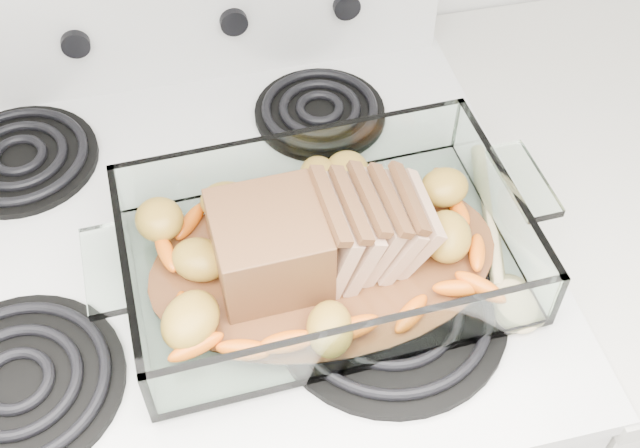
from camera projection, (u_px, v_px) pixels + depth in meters
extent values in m
cube|color=silver|center=(227.00, 421.00, 1.28)|extent=(0.76, 0.65, 0.92)
cube|color=silver|center=(192.00, 237.00, 0.93)|extent=(0.78, 0.67, 0.02)
cube|color=silver|center=(153.00, 17.00, 1.04)|extent=(0.76, 0.06, 0.18)
cylinder|color=black|center=(19.00, 385.00, 0.79)|extent=(0.21, 0.21, 0.01)
cylinder|color=black|center=(389.00, 311.00, 0.84)|extent=(0.25, 0.25, 0.01)
cylinder|color=black|center=(21.00, 160.00, 0.99)|extent=(0.19, 0.19, 0.01)
cylinder|color=black|center=(320.00, 113.00, 1.05)|extent=(0.17, 0.17, 0.01)
cylinder|color=black|center=(75.00, 42.00, 1.00)|extent=(0.04, 0.02, 0.04)
cylinder|color=black|center=(233.00, 20.00, 1.03)|extent=(0.04, 0.02, 0.04)
cylinder|color=black|center=(346.00, 5.00, 1.05)|extent=(0.04, 0.02, 0.04)
cube|color=white|center=(607.00, 343.00, 1.39)|extent=(0.55, 0.65, 0.90)
cube|color=silver|center=(324.00, 264.00, 0.87)|extent=(0.42, 0.27, 0.01)
cube|color=silver|center=(357.00, 346.00, 0.76)|extent=(0.42, 0.01, 0.07)
cube|color=silver|center=(298.00, 154.00, 0.93)|extent=(0.42, 0.01, 0.07)
cube|color=silver|center=(130.00, 276.00, 0.81)|extent=(0.01, 0.27, 0.07)
cube|color=silver|center=(505.00, 208.00, 0.87)|extent=(0.01, 0.27, 0.07)
cylinder|color=brown|center=(324.00, 260.00, 0.87)|extent=(0.24, 0.24, 0.00)
cube|color=brown|center=(269.00, 245.00, 0.83)|extent=(0.11, 0.11, 0.09)
cube|color=tan|center=(329.00, 235.00, 0.84)|extent=(0.04, 0.11, 0.09)
cube|color=tan|center=(349.00, 233.00, 0.84)|extent=(0.04, 0.11, 0.08)
cube|color=tan|center=(369.00, 230.00, 0.85)|extent=(0.05, 0.10, 0.08)
cube|color=tan|center=(388.00, 228.00, 0.85)|extent=(0.05, 0.10, 0.07)
cube|color=tan|center=(407.00, 225.00, 0.86)|extent=(0.05, 0.10, 0.07)
ellipsoid|color=#F26000|center=(207.00, 338.00, 0.80)|extent=(0.05, 0.02, 0.02)
ellipsoid|color=#F26000|center=(441.00, 292.00, 0.83)|extent=(0.05, 0.02, 0.02)
ellipsoid|color=#F26000|center=(448.00, 219.00, 0.90)|extent=(0.05, 0.02, 0.02)
ellipsoid|color=#F26000|center=(184.00, 253.00, 0.87)|extent=(0.05, 0.02, 0.02)
ellipsoid|color=#B48431|center=(179.00, 222.00, 0.88)|extent=(0.06, 0.05, 0.04)
ellipsoid|color=#B48431|center=(324.00, 190.00, 0.91)|extent=(0.06, 0.05, 0.04)
ellipsoid|color=#B48431|center=(435.00, 243.00, 0.86)|extent=(0.06, 0.05, 0.04)
cylinder|color=beige|center=(489.00, 213.00, 0.93)|extent=(0.08, 0.21, 0.02)
ellipsoid|color=beige|center=(514.00, 304.00, 0.84)|extent=(0.06, 0.08, 0.02)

